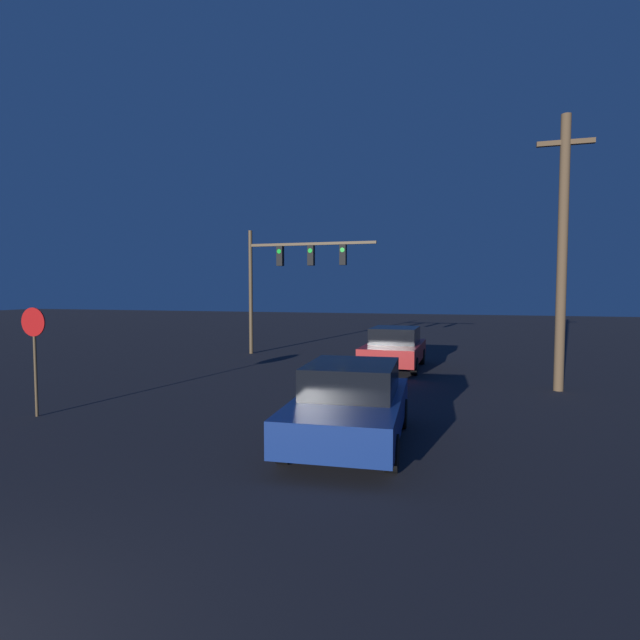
{
  "coord_description": "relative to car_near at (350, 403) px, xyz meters",
  "views": [
    {
      "loc": [
        4.49,
        -1.82,
        2.99
      ],
      "look_at": [
        0.0,
        13.52,
        2.01
      ],
      "focal_mm": 28.0,
      "sensor_mm": 36.0,
      "label": 1
    }
  ],
  "objects": [
    {
      "name": "utility_pole",
      "position": [
        4.8,
        6.63,
        3.37
      ],
      "size": [
        1.54,
        0.28,
        8.01
      ],
      "color": "brown",
      "rests_on": "ground_plane"
    },
    {
      "name": "traffic_signal_mast",
      "position": [
        -5.67,
        12.01,
        3.19
      ],
      "size": [
        5.97,
        0.3,
        5.71
      ],
      "color": "brown",
      "rests_on": "ground_plane"
    },
    {
      "name": "stop_sign",
      "position": [
        -7.55,
        -0.11,
        1.0
      ],
      "size": [
        0.68,
        0.07,
        2.57
      ],
      "color": "brown",
      "rests_on": "ground_plane"
    },
    {
      "name": "car_far",
      "position": [
        -0.46,
        9.53,
        0.0
      ],
      "size": [
        2.09,
        4.34,
        1.55
      ],
      "rotation": [
        0.0,
        0.0,
        3.13
      ],
      "color": "#B21E1E",
      "rests_on": "ground_plane"
    },
    {
      "name": "car_near",
      "position": [
        0.0,
        0.0,
        0.0
      ],
      "size": [
        2.26,
        4.44,
        1.55
      ],
      "rotation": [
        0.0,
        0.0,
        3.2
      ],
      "color": "navy",
      "rests_on": "ground_plane"
    }
  ]
}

